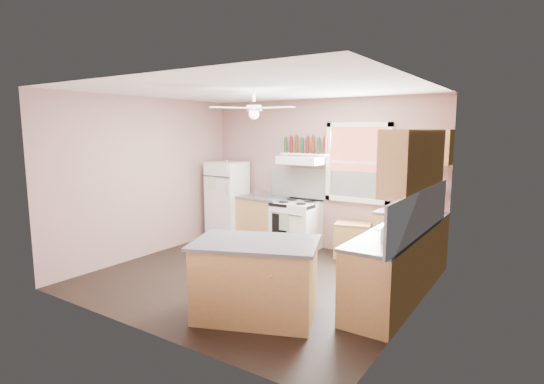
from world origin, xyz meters
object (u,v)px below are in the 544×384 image
Objects in this scene: stove at (296,225)px; island at (256,281)px; refrigerator at (227,201)px; cart at (353,241)px; toaster at (263,193)px.

island is at bearing -67.45° from stove.
refrigerator is 3.64m from island.
island reaches higher than cart.
cart is at bearing 2.78° from refrigerator.
stove is at bearing 4.34° from refrigerator.
island is at bearing -46.57° from refrigerator.
toaster reaches higher than cart.
toaster is 0.33× the size of stove.
stove is at bearing 6.86° from toaster.
toaster is (0.85, 0.02, 0.22)m from refrigerator.
toaster is at bearing 0.37° from refrigerator.
refrigerator reaches higher than stove.
refrigerator reaches higher than toaster.
stove is at bearing 166.64° from cart.
stove is 1.10m from cart.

